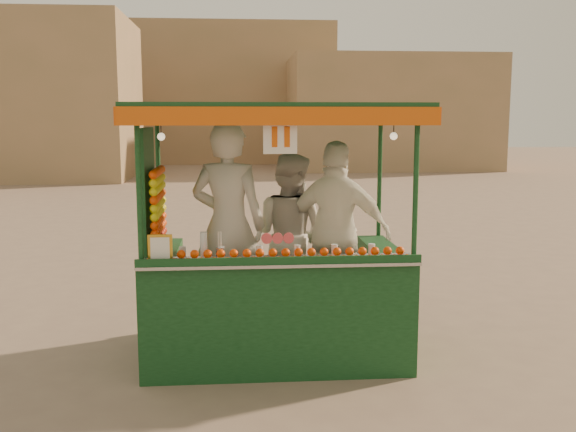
{
  "coord_description": "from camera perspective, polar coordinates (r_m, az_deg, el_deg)",
  "views": [
    {
      "loc": [
        -0.07,
        -5.91,
        2.24
      ],
      "look_at": [
        0.42,
        0.15,
        1.34
      ],
      "focal_mm": 40.67,
      "sensor_mm": 36.0,
      "label": 1
    }
  ],
  "objects": [
    {
      "name": "building_right",
      "position": [
        30.73,
        8.74,
        8.87
      ],
      "size": [
        9.0,
        6.0,
        5.0
      ],
      "primitive_type": "cube",
      "color": "#A27D5C",
      "rests_on": "ground"
    },
    {
      "name": "juice_cart",
      "position": [
        6.13,
        -1.72,
        -5.45
      ],
      "size": [
        2.62,
        1.69,
        2.38
      ],
      "color": "#0E3415",
      "rests_on": "ground"
    },
    {
      "name": "vendor_right",
      "position": [
        6.26,
        4.3,
        -1.51
      ],
      "size": [
        1.12,
        0.78,
        1.77
      ],
      "rotation": [
        0.0,
        0.0,
        2.77
      ],
      "color": "white",
      "rests_on": "ground"
    },
    {
      "name": "building_center",
      "position": [
        35.98,
        -7.87,
        10.41
      ],
      "size": [
        14.0,
        7.0,
        7.0
      ],
      "primitive_type": "cube",
      "color": "#A27D5C",
      "rests_on": "ground"
    },
    {
      "name": "vendor_left",
      "position": [
        6.16,
        -5.24,
        -0.8
      ],
      "size": [
        0.82,
        0.66,
        1.95
      ],
      "rotation": [
        0.0,
        0.0,
        2.83
      ],
      "color": "beige",
      "rests_on": "ground"
    },
    {
      "name": "vendor_middle",
      "position": [
        6.54,
        0.11,
        -1.64
      ],
      "size": [
        1.0,
        0.95,
        1.64
      ],
      "rotation": [
        0.0,
        0.0,
        2.56
      ],
      "color": "beige",
      "rests_on": "ground"
    },
    {
      "name": "ground",
      "position": [
        6.32,
        -3.79,
        -12.32
      ],
      "size": [
        90.0,
        90.0,
        0.0
      ],
      "primitive_type": "plane",
      "color": "#735E52",
      "rests_on": "ground"
    }
  ]
}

